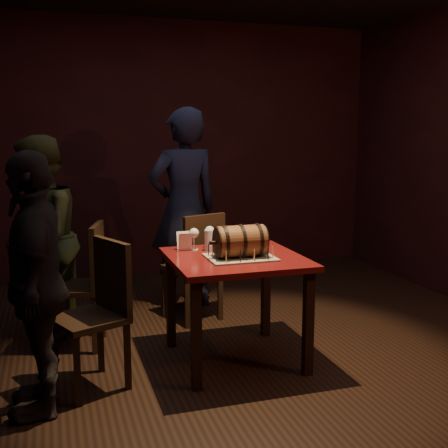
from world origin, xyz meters
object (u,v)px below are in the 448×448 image
object	(u,v)px
pub_table	(235,272)
wine_glass_left	(194,234)
person_back	(184,209)
wine_glass_mid	(210,232)
wine_glass_right	(237,231)
person_left_rear	(40,239)
person_left_front	(36,284)
chair_left_rear	(85,278)
chair_left_front	(99,305)
chair_back	(198,261)
pint_of_ale	(209,241)
barrel_cake	(240,241)

from	to	relation	value
pub_table	wine_glass_left	world-z (taller)	wine_glass_left
pub_table	person_back	world-z (taller)	person_back
wine_glass_mid	wine_glass_right	xyz separation A→B (m)	(0.21, -0.02, 0.00)
person_left_rear	person_left_front	distance (m)	1.22
wine_glass_right	chair_left_rear	size ratio (longest dim) A/B	0.17
pub_table	chair_left_front	bearing A→B (deg)	-172.91
chair_back	wine_glass_mid	bearing A→B (deg)	-94.69
wine_glass_mid	chair_left_front	world-z (taller)	chair_left_front
chair_left_front	wine_glass_mid	bearing A→B (deg)	28.06
person_back	chair_left_rear	bearing A→B (deg)	27.58
pub_table	chair_back	bearing A→B (deg)	92.96
chair_back	chair_left_rear	size ratio (longest dim) A/B	1.00
pub_table	chair_left_rear	xyz separation A→B (m)	(-0.99, 0.58, -0.12)
person_back	person_left_front	size ratio (longest dim) A/B	1.20
chair_back	chair_left_front	size ratio (longest dim) A/B	1.00
wine_glass_mid	pint_of_ale	xyz separation A→B (m)	(-0.03, -0.10, -0.04)
pint_of_ale	chair_left_front	distance (m)	0.94
pub_table	person_back	bearing A→B (deg)	92.61
chair_left_rear	chair_left_front	size ratio (longest dim) A/B	1.00
wine_glass_mid	chair_left_front	xyz separation A→B (m)	(-0.85, -0.45, -0.34)
barrel_cake	chair_left_front	xyz separation A→B (m)	(-0.95, -0.05, -0.35)
chair_left_front	person_left_rear	world-z (taller)	person_left_rear
barrel_cake	chair_back	xyz separation A→B (m)	(-0.06, 0.93, -0.35)
wine_glass_left	person_left_rear	world-z (taller)	person_left_rear
pub_table	chair_left_front	size ratio (longest dim) A/B	0.97
chair_left_rear	chair_back	bearing A→B (deg)	16.61
wine_glass_right	chair_back	size ratio (longest dim) A/B	0.17
chair_back	person_left_rear	distance (m)	1.28
wine_glass_right	person_left_rear	xyz separation A→B (m)	(-1.41, 0.55, -0.08)
chair_left_rear	chair_left_front	bearing A→B (deg)	-86.23
barrel_cake	person_back	size ratio (longest dim) A/B	0.22
wine_glass_mid	person_back	xyz separation A→B (m)	(0.03, 0.96, 0.04)
pub_table	wine_glass_right	distance (m)	0.41
wine_glass_left	person_left_rear	xyz separation A→B (m)	(-1.07, 0.58, -0.08)
wine_glass_left	person_left_rear	size ratio (longest dim) A/B	0.10
chair_left_front	pint_of_ale	bearing A→B (deg)	23.23
wine_glass_mid	chair_back	distance (m)	0.63
person_left_front	chair_back	bearing A→B (deg)	137.41
wine_glass_mid	chair_left_front	bearing A→B (deg)	-151.94
pub_table	pint_of_ale	distance (m)	0.32
wine_glass_right	chair_left_rear	xyz separation A→B (m)	(-1.11, 0.26, -0.35)
wine_glass_right	wine_glass_left	bearing A→B (deg)	-174.92
wine_glass_mid	chair_left_front	distance (m)	1.02
pint_of_ale	chair_left_rear	world-z (taller)	chair_left_rear
chair_back	person_left_front	size ratio (longest dim) A/B	0.62
wine_glass_right	barrel_cake	bearing A→B (deg)	-105.63
wine_glass_left	chair_left_front	bearing A→B (deg)	-150.62
barrel_cake	chair_back	bearing A→B (deg)	93.52
wine_glass_mid	person_back	bearing A→B (deg)	88.28
chair_left_front	chair_left_rear	bearing A→B (deg)	93.77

